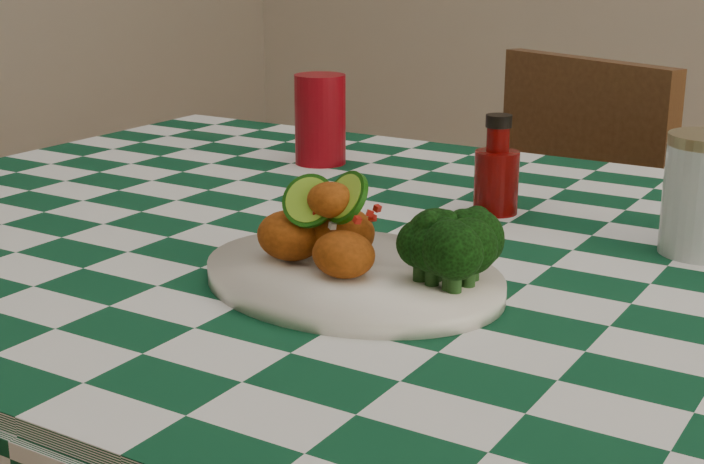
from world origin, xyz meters
The scene contains 6 objects.
plate centered at (-0.04, -0.16, 0.80)m, with size 0.32×0.25×0.02m, color white, non-canonical shape.
fried_chicken_pile centered at (-0.06, -0.16, 0.85)m, with size 0.13×0.10×0.08m, color #A94810, non-canonical shape.
broccoli_side centered at (0.05, -0.15, 0.84)m, with size 0.09×0.09×0.07m, color black, non-canonical shape.
red_tumbler centered at (-0.37, 0.28, 0.85)m, with size 0.08×0.08×0.13m, color maroon.
ketchup_bottle centered at (-0.03, 0.16, 0.85)m, with size 0.05×0.05×0.12m, color #640605, non-canonical shape.
wooden_chair_left centered at (-0.24, 0.71, 0.45)m, with size 0.41×0.43×0.90m, color #472814, non-canonical shape.
Camera 1 is at (0.43, -0.93, 1.11)m, focal length 50.00 mm.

